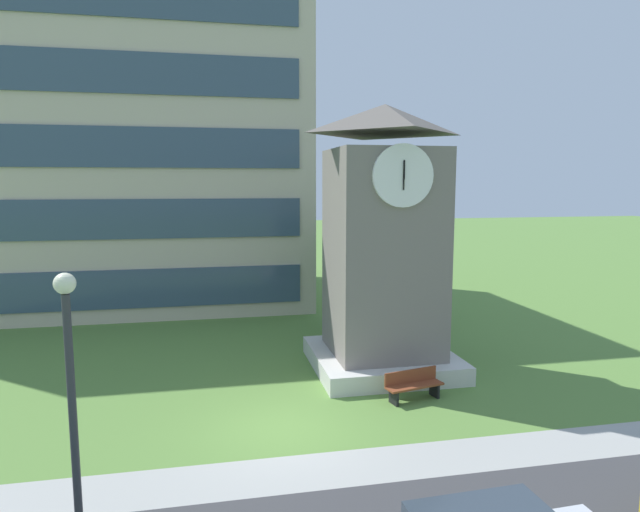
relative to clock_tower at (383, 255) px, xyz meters
The scene contains 7 objects.
ground_plane 6.99m from the clock_tower, 133.95° to the right, with size 160.00×160.00×0.00m, color #567F38.
kerb_strip 8.54m from the clock_tower, 121.86° to the right, with size 120.00×1.60×0.01m, color #9E9E99.
office_building 18.56m from the clock_tower, 126.93° to the left, with size 20.38×12.52×16.00m.
clock_tower is the anchor object (origin of this frame).
park_bench 4.58m from the clock_tower, 89.37° to the right, with size 1.86×0.87×0.88m.
street_lamp 11.65m from the clock_tower, 134.91° to the right, with size 0.36×0.36×4.96m.
tree_near_tower 5.47m from the clock_tower, 81.06° to the left, with size 3.55×3.55×5.24m.
Camera 1 is at (-1.89, -13.75, 6.43)m, focal length 31.09 mm.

